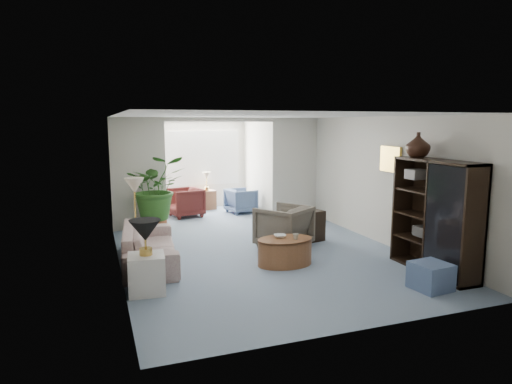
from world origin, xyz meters
name	(u,v)px	position (x,y,z in m)	size (l,w,h in m)	color
floor	(267,258)	(0.00, 0.00, 0.00)	(6.00, 6.00, 0.00)	#8899B4
sunroom_floor	(211,214)	(0.00, 4.10, 0.00)	(2.60, 2.60, 0.00)	#8899B4
back_pier_left	(139,174)	(-1.90, 3.00, 1.25)	(1.20, 0.12, 2.50)	beige
back_pier_right	(295,168)	(1.90, 3.00, 1.25)	(1.20, 0.12, 2.50)	beige
back_header	(221,120)	(0.00, 3.00, 2.45)	(2.60, 0.12, 0.10)	beige
window_pane	(201,158)	(0.00, 5.18, 1.40)	(2.20, 0.02, 1.50)	white
window_blinds	(201,158)	(0.00, 5.15, 1.40)	(2.20, 0.02, 1.50)	white
framed_picture	(391,159)	(2.46, -0.10, 1.70)	(0.04, 0.50, 0.40)	#C4B49C
sofa	(150,245)	(-2.00, 0.39, 0.32)	(2.18, 0.85, 0.64)	#BFB3A2
end_table	(147,274)	(-2.20, -0.96, 0.27)	(0.50, 0.50, 0.55)	silver
table_lamp	(145,231)	(-2.20, -0.96, 0.90)	(0.44, 0.44, 0.30)	black
floor_lamp	(134,185)	(-2.15, 1.18, 1.25)	(0.36, 0.36, 0.28)	beige
coffee_table	(285,252)	(0.14, -0.45, 0.23)	(0.95, 0.95, 0.45)	brown
coffee_bowl	(280,236)	(0.09, -0.35, 0.48)	(0.20, 0.20, 0.05)	silver
coffee_cup	(296,237)	(0.29, -0.55, 0.50)	(0.10, 0.10, 0.10)	#B5B19E
wingback_chair	(284,227)	(0.54, 0.54, 0.41)	(0.87, 0.90, 0.82)	#655E4F
side_table_dark	(309,226)	(1.24, 0.84, 0.31)	(0.52, 0.41, 0.62)	black
entertainment_cabinet	(435,217)	(2.23, -1.60, 0.91)	(0.43, 1.63, 1.81)	black
cabinet_urn	(418,145)	(2.23, -1.10, 2.02)	(0.40, 0.40, 0.41)	black
ottoman	(431,276)	(1.66, -2.22, 0.19)	(0.49, 0.49, 0.39)	slate
plant_pot	(158,226)	(-1.59, 2.47, 0.16)	(0.40, 0.40, 0.32)	#A4512F
house_plant	(156,188)	(-1.59, 2.47, 1.01)	(1.24, 1.07, 1.38)	#2D6021
sunroom_chair_blue	(241,201)	(0.82, 4.05, 0.32)	(0.69, 0.71, 0.64)	slate
sunroom_chair_maroon	(185,202)	(-0.68, 4.05, 0.37)	(0.78, 0.81, 0.73)	#521E1C
sunroom_table	(207,200)	(0.07, 4.80, 0.26)	(0.43, 0.34, 0.53)	brown
shelf_clutter	(438,207)	(2.18, -1.69, 1.09)	(0.30, 1.20, 1.06)	#464440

